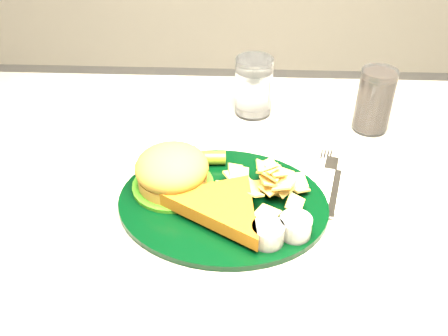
# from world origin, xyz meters

# --- Properties ---
(table) EXTENTS (1.20, 0.80, 0.75)m
(table) POSITION_xyz_m (0.00, 0.00, 0.38)
(table) COLOR #9D988E
(table) RESTS_ON ground
(dinner_plate) EXTENTS (0.36, 0.31, 0.07)m
(dinner_plate) POSITION_xyz_m (-0.02, -0.05, 0.79)
(dinner_plate) COLOR black
(dinner_plate) RESTS_ON table
(water_glass) EXTENTS (0.08, 0.08, 0.12)m
(water_glass) POSITION_xyz_m (0.03, 0.24, 0.81)
(water_glass) COLOR white
(water_glass) RESTS_ON table
(cola_glass) EXTENTS (0.08, 0.08, 0.12)m
(cola_glass) POSITION_xyz_m (0.26, 0.19, 0.81)
(cola_glass) COLOR black
(cola_glass) RESTS_ON table
(fork_napkin) EXTENTS (0.16, 0.19, 0.01)m
(fork_napkin) POSITION_xyz_m (0.16, -0.01, 0.76)
(fork_napkin) COLOR white
(fork_napkin) RESTS_ON table
(wrapped_straw) EXTENTS (0.22, 0.18, 0.01)m
(wrapped_straw) POSITION_xyz_m (-0.12, 0.09, 0.75)
(wrapped_straw) COLOR white
(wrapped_straw) RESTS_ON table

